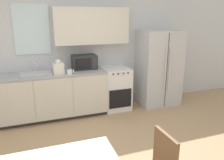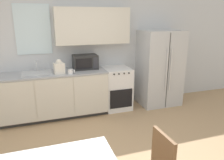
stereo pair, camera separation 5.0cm
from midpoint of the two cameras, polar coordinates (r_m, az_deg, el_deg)
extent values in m
cube|color=silver|center=(4.79, -9.98, 8.17)|extent=(12.00, 0.06, 2.70)
cube|color=silver|center=(4.66, -19.62, 12.32)|extent=(0.67, 0.04, 0.97)
cube|color=beige|center=(4.64, -4.81, 13.91)|extent=(1.54, 0.32, 0.73)
cube|color=#333333|center=(4.80, -14.26, -8.45)|extent=(2.12, 0.59, 0.08)
cube|color=beige|center=(4.60, -14.63, -3.46)|extent=(2.12, 0.65, 0.83)
cube|color=beige|center=(4.31, -23.70, -5.71)|extent=(0.69, 0.01, 0.81)
cube|color=beige|center=(4.29, -14.29, -4.90)|extent=(0.69, 0.01, 0.81)
cube|color=beige|center=(4.38, -5.06, -3.97)|extent=(0.69, 0.01, 0.81)
cube|color=#9EA0A5|center=(4.48, -15.02, 1.72)|extent=(2.14, 0.68, 0.03)
cube|color=white|center=(4.88, 1.44, -2.13)|extent=(0.58, 0.61, 0.93)
cube|color=black|center=(4.66, 2.73, -4.91)|extent=(0.50, 0.01, 0.41)
cylinder|color=#262626|center=(4.43, 0.90, 1.49)|extent=(0.03, 0.02, 0.03)
cylinder|color=#262626|center=(4.46, 2.16, 1.60)|extent=(0.03, 0.02, 0.03)
cylinder|color=#262626|center=(4.50, 3.54, 1.72)|extent=(0.03, 0.02, 0.03)
cylinder|color=#262626|center=(4.54, 4.76, 1.82)|extent=(0.03, 0.02, 0.03)
cube|color=silver|center=(5.18, 12.58, 3.06)|extent=(0.92, 0.70, 1.71)
cube|color=#3F3F3F|center=(4.88, 14.69, 2.13)|extent=(0.01, 0.01, 1.65)
cylinder|color=silver|center=(4.83, 14.39, 2.41)|extent=(0.02, 0.02, 0.94)
cylinder|color=silver|center=(4.88, 15.38, 2.48)|extent=(0.02, 0.02, 0.94)
cube|color=#B7BABC|center=(4.47, -18.68, 1.69)|extent=(0.57, 0.43, 0.02)
cylinder|color=silver|center=(4.61, -18.81, 3.49)|extent=(0.02, 0.02, 0.19)
cylinder|color=silver|center=(4.53, -18.91, 4.38)|extent=(0.02, 0.14, 0.02)
cube|color=#282828|center=(4.65, -6.71, 4.73)|extent=(0.50, 0.34, 0.29)
cube|color=black|center=(4.46, -7.00, 4.25)|extent=(0.32, 0.01, 0.21)
cube|color=#2D2D33|center=(4.52, -3.99, 4.47)|extent=(0.10, 0.01, 0.23)
cylinder|color=white|center=(4.27, -10.49, 2.14)|extent=(0.10, 0.10, 0.09)
torus|color=white|center=(4.28, -9.52, 2.28)|extent=(0.02, 0.07, 0.07)
cube|color=silver|center=(4.33, -13.31, 2.96)|extent=(0.21, 0.18, 0.21)
sphere|color=silver|center=(4.30, -13.42, 4.64)|extent=(0.12, 0.12, 0.11)
cube|color=brown|center=(2.33, 13.75, -18.76)|extent=(0.05, 0.37, 0.48)
cylinder|color=white|center=(1.86, -13.35, -19.75)|extent=(0.03, 0.03, 0.02)
camera|label=1|loc=(0.03, -89.58, 0.12)|focal=35.00mm
camera|label=2|loc=(0.03, 90.42, -0.12)|focal=35.00mm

